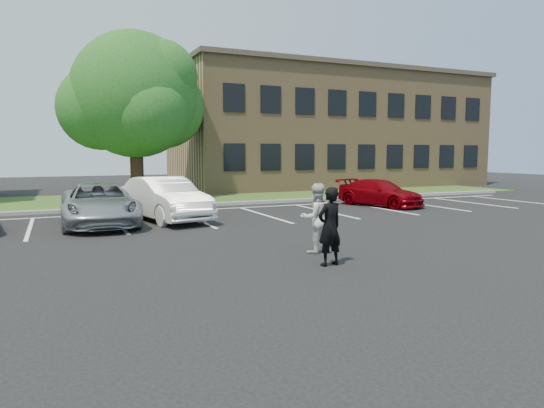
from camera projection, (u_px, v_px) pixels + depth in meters
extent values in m
plane|color=black|center=(290.00, 263.00, 10.95)|extent=(90.00, 90.00, 0.00)
cube|color=gray|center=(172.00, 206.00, 21.82)|extent=(40.00, 0.30, 0.15)
cube|color=#2C4C19|center=(155.00, 199.00, 25.45)|extent=(44.00, 8.00, 0.08)
cube|color=white|center=(30.00, 228.00, 15.92)|extent=(0.12, 5.20, 0.01)
cube|color=white|center=(118.00, 223.00, 17.06)|extent=(0.12, 5.20, 0.01)
cube|color=white|center=(196.00, 219.00, 18.20)|extent=(0.12, 5.20, 0.01)
cube|color=white|center=(264.00, 215.00, 19.35)|extent=(0.12, 5.20, 0.01)
cube|color=white|center=(325.00, 211.00, 20.49)|extent=(0.12, 5.20, 0.01)
cube|color=white|center=(379.00, 208.00, 21.63)|extent=(0.12, 5.20, 0.01)
cube|color=white|center=(428.00, 205.00, 22.77)|extent=(0.12, 5.20, 0.01)
cube|color=white|center=(472.00, 203.00, 23.91)|extent=(0.12, 5.20, 0.01)
cube|color=white|center=(512.00, 201.00, 25.05)|extent=(0.12, 5.20, 0.01)
cube|color=white|center=(210.00, 209.00, 21.22)|extent=(34.00, 0.12, 0.01)
cube|color=#9C7C52|center=(328.00, 132.00, 36.18)|extent=(22.00, 10.00, 8.00)
cube|color=#473F32|center=(328.00, 75.00, 35.74)|extent=(22.40, 10.40, 0.30)
cube|color=black|center=(235.00, 157.00, 28.06)|extent=(1.30, 0.06, 1.60)
cube|color=black|center=(234.00, 98.00, 27.70)|extent=(1.30, 0.06, 1.60)
cube|color=black|center=(271.00, 157.00, 29.00)|extent=(1.30, 0.06, 1.60)
cube|color=black|center=(271.00, 99.00, 28.63)|extent=(1.30, 0.06, 1.60)
cube|color=black|center=(305.00, 157.00, 29.94)|extent=(1.30, 0.06, 1.60)
cube|color=black|center=(305.00, 101.00, 29.57)|extent=(1.30, 0.06, 1.60)
cube|color=black|center=(337.00, 157.00, 30.87)|extent=(1.30, 0.06, 1.60)
cube|color=black|center=(337.00, 103.00, 30.51)|extent=(1.30, 0.06, 1.60)
cube|color=black|center=(367.00, 157.00, 31.81)|extent=(1.30, 0.06, 1.60)
cube|color=black|center=(368.00, 104.00, 31.45)|extent=(1.30, 0.06, 1.60)
cube|color=black|center=(395.00, 157.00, 32.75)|extent=(1.30, 0.06, 1.60)
cube|color=black|center=(396.00, 106.00, 32.39)|extent=(1.30, 0.06, 1.60)
cube|color=black|center=(421.00, 156.00, 33.69)|extent=(1.30, 0.06, 1.60)
cube|color=black|center=(423.00, 107.00, 33.32)|extent=(1.30, 0.06, 1.60)
cube|color=black|center=(447.00, 156.00, 34.63)|extent=(1.30, 0.06, 1.60)
cube|color=black|center=(449.00, 108.00, 34.26)|extent=(1.30, 0.06, 1.60)
cube|color=black|center=(471.00, 156.00, 35.56)|extent=(1.30, 0.06, 1.60)
cube|color=black|center=(473.00, 109.00, 35.20)|extent=(1.30, 0.06, 1.60)
cylinder|color=black|center=(137.00, 169.00, 25.93)|extent=(0.70, 0.70, 3.20)
sphere|color=#235516|center=(135.00, 95.00, 25.51)|extent=(6.60, 6.60, 6.60)
sphere|color=#235516|center=(163.00, 107.00, 26.85)|extent=(4.60, 4.60, 4.60)
sphere|color=#235516|center=(101.00, 108.00, 25.25)|extent=(4.40, 4.40, 4.40)
sphere|color=#235516|center=(148.00, 110.00, 24.41)|extent=(4.00, 4.00, 4.00)
sphere|color=#235516|center=(119.00, 92.00, 26.68)|extent=(4.20, 4.20, 4.20)
sphere|color=#235516|center=(161.00, 76.00, 25.09)|extent=(3.80, 3.80, 3.80)
imported|color=black|center=(330.00, 227.00, 10.65)|extent=(0.70, 0.53, 1.74)
imported|color=silver|center=(316.00, 218.00, 12.03)|extent=(0.86, 0.67, 1.73)
imported|color=#A7AAAF|center=(99.00, 204.00, 16.58)|extent=(2.51, 5.25, 1.45)
imported|color=white|center=(165.00, 199.00, 17.75)|extent=(2.69, 5.08, 1.59)
imported|color=#7C0108|center=(380.00, 193.00, 22.53)|extent=(2.93, 4.55, 1.23)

